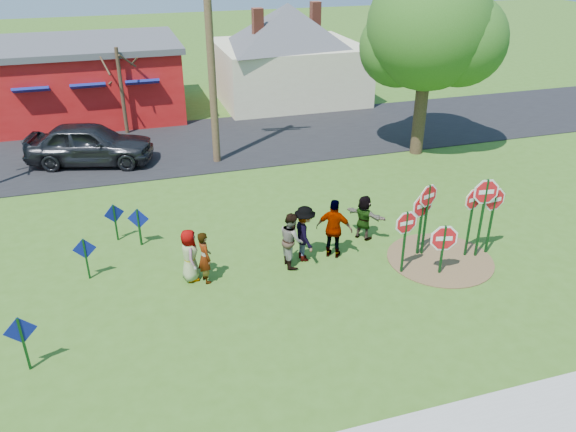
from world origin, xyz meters
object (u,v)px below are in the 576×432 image
Objects in this scene: person_a at (190,255)px; person_b at (205,257)px; stop_sign_d at (473,205)px; utility_pole at (209,35)px; stop_sign_b at (428,202)px; suv at (90,144)px; stop_sign_a at (406,229)px; stop_sign_c at (485,200)px; leafy_tree at (431,34)px.

person_b is (0.39, -0.22, -0.01)m from person_a.
utility_pole is at bearing 107.14° from stop_sign_d.
stop_sign_b is 11.23m from utility_pole.
person_b is 0.15× the size of utility_pole.
stop_sign_b is 0.24× the size of utility_pole.
stop_sign_a is at bearing -128.15° from suv.
person_a is at bearing 158.93° from stop_sign_d.
stop_sign_c is 1.13× the size of stop_sign_d.
stop_sign_c reaches higher than stop_sign_d.
person_b is (-6.63, 0.50, -1.00)m from stop_sign_b.
stop_sign_a is 2.35m from stop_sign_d.
leafy_tree is at bearing -56.41° from person_a.
stop_sign_a is 0.88× the size of stop_sign_d.
person_b is (-8.15, 1.10, -1.12)m from stop_sign_c.
stop_sign_c is at bearing -39.49° from stop_sign_b.
stop_sign_d is (1.23, -0.48, -0.06)m from stop_sign_b.
utility_pole is 1.26× the size of leafy_tree.
stop_sign_d is 0.30× the size of leafy_tree.
stop_sign_b is at bearing 145.89° from stop_sign_d.
utility_pole is 9.06m from leafy_tree.
stop_sign_a is 1.35× the size of person_b.
leafy_tree reaches higher than person_b.
stop_sign_c is 0.27× the size of utility_pole.
stop_sign_b is at bearing -106.59° from person_b.
stop_sign_d is 1.53× the size of person_b.
person_b is (-5.54, 1.25, -0.67)m from stop_sign_a.
stop_sign_c is 0.36m from stop_sign_d.
person_a is 10.55m from suv.
utility_pole is at bearing -88.73° from suv.
leafy_tree is (2.83, 8.66, 3.26)m from stop_sign_c.
utility_pole reaches higher than leafy_tree.
person_b is at bearing -118.94° from person_a.
stop_sign_c is 1.73× the size of person_b.
stop_sign_b is 0.91× the size of stop_sign_c.
stop_sign_d is 7.98m from person_b.
utility_pole is at bearing 128.39° from stop_sign_c.
stop_sign_d is 0.46× the size of suv.
stop_sign_c is 12.38m from utility_pole.
stop_sign_a is at bearing -121.63° from leafy_tree.
suv is (-3.12, 10.41, 0.14)m from person_b.
leafy_tree is (4.34, 8.07, 3.38)m from stop_sign_b.
person_b is 10.87m from suv.
utility_pole is (5.16, -1.29, 4.39)m from suv.
stop_sign_d reaches higher than person_b.
person_a is 0.30× the size of suv.
stop_sign_a is at bearing -103.25° from person_a.
utility_pole is (-5.82, 10.10, 3.59)m from stop_sign_d.
person_b is at bearing -148.08° from suv.
stop_sign_c is at bearing -1.46° from stop_sign_a.
stop_sign_d is (-0.29, 0.12, -0.17)m from stop_sign_c.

